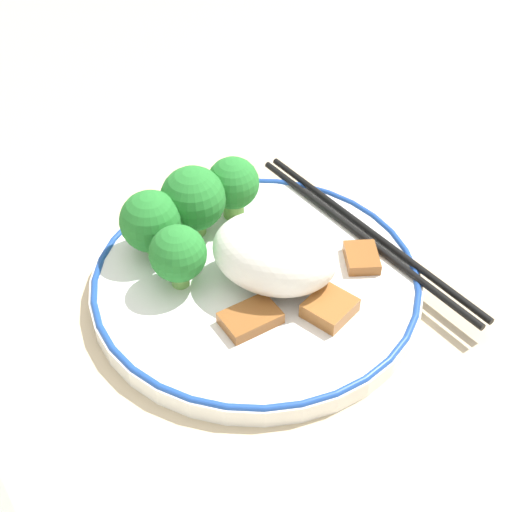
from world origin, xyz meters
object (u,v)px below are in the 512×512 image
broccoli_back_center (193,199)px  broccoli_mid_left (178,254)px  plate (256,281)px  broccoli_back_right (151,221)px  broccoli_back_left (233,184)px  chopsticks (366,233)px

broccoli_back_center → broccoli_mid_left: size_ratio=1.16×
plate → broccoli_mid_left: size_ratio=4.87×
broccoli_back_right → broccoli_mid_left: (-0.03, 0.03, 0.00)m
plate → broccoli_mid_left: (0.05, 0.03, 0.03)m
broccoli_back_left → broccoli_back_right: (0.04, 0.06, -0.00)m
broccoli_back_left → chopsticks: size_ratio=0.25×
broccoli_back_left → chopsticks: broccoli_back_left is taller
chopsticks → broccoli_back_center: bearing=17.7°
plate → broccoli_back_right: 0.09m
broccoli_mid_left → chopsticks: (-0.12, -0.10, -0.03)m
plate → broccoli_back_center: 0.08m
broccoli_back_left → broccoli_back_right: bearing=55.9°
broccoli_back_left → chopsticks: 0.11m
plate → broccoli_back_right: broccoli_back_right is taller
broccoli_mid_left → plate: bearing=-151.5°
broccoli_back_left → broccoli_back_right: size_ratio=1.01×
broccoli_back_left → broccoli_mid_left: bearing=85.2°
broccoli_back_left → plate: bearing=124.1°
broccoli_back_left → broccoli_back_center: 0.04m
broccoli_back_center → broccoli_mid_left: (-0.01, 0.06, -0.00)m
broccoli_back_left → broccoli_back_right: same height
broccoli_back_right → chopsticks: 0.17m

